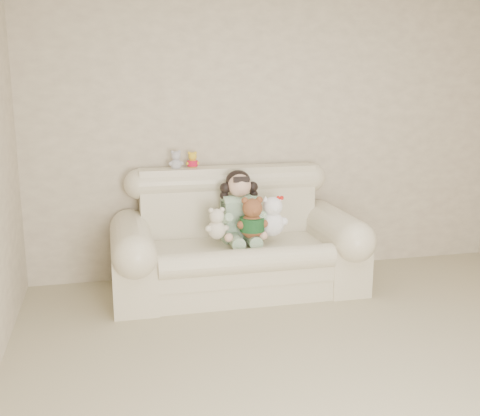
# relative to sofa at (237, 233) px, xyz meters

# --- Properties ---
(floor) EXTENTS (5.00, 5.00, 0.00)m
(floor) POSITION_rel_sofa_xyz_m (0.48, -2.00, -0.52)
(floor) COLOR gray
(floor) RESTS_ON ground
(wall_back) EXTENTS (4.50, 0.00, 4.50)m
(wall_back) POSITION_rel_sofa_xyz_m (0.48, 0.50, 0.78)
(wall_back) COLOR beige
(wall_back) RESTS_ON ground
(sofa) EXTENTS (2.10, 0.95, 1.03)m
(sofa) POSITION_rel_sofa_xyz_m (0.00, 0.00, 0.00)
(sofa) COLOR #FFF5CD
(sofa) RESTS_ON floor
(seated_child) EXTENTS (0.41, 0.49, 0.62)m
(seated_child) POSITION_rel_sofa_xyz_m (0.04, 0.08, 0.22)
(seated_child) COLOR #377D3D
(seated_child) RESTS_ON sofa
(brown_teddy) EXTENTS (0.29, 0.24, 0.41)m
(brown_teddy) POSITION_rel_sofa_xyz_m (0.09, -0.13, 0.19)
(brown_teddy) COLOR brown
(brown_teddy) RESTS_ON sofa
(white_cat) EXTENTS (0.32, 0.28, 0.40)m
(white_cat) POSITION_rel_sofa_xyz_m (0.28, -0.10, 0.19)
(white_cat) COLOR white
(white_cat) RESTS_ON sofa
(cream_teddy) EXTENTS (0.24, 0.22, 0.31)m
(cream_teddy) POSITION_rel_sofa_xyz_m (-0.19, -0.09, 0.14)
(cream_teddy) COLOR white
(cream_teddy) RESTS_ON sofa
(yellow_mini_bear) EXTENTS (0.13, 0.10, 0.18)m
(yellow_mini_bear) POSITION_rel_sofa_xyz_m (-0.31, 0.39, 0.59)
(yellow_mini_bear) COLOR yellow
(yellow_mini_bear) RESTS_ON sofa
(grey_mini_plush) EXTENTS (0.15, 0.13, 0.20)m
(grey_mini_plush) POSITION_rel_sofa_xyz_m (-0.46, 0.37, 0.60)
(grey_mini_plush) COLOR #B9B8C0
(grey_mini_plush) RESTS_ON sofa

